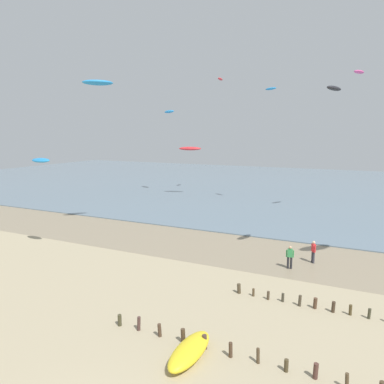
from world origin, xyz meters
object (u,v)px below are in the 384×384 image
at_px(grounded_kite, 190,351).
at_px(person_left_flank, 313,251).
at_px(kite_aloft_4, 41,160).
at_px(kite_aloft_0, 190,149).
at_px(kite_aloft_9, 169,112).
at_px(person_right_flank, 290,256).
at_px(kite_aloft_2, 98,83).
at_px(kite_aloft_10, 220,79).
at_px(kite_aloft_8, 359,72).
at_px(kite_aloft_6, 334,88).
at_px(kite_aloft_1, 271,89).

bearing_deg(grounded_kite, person_left_flank, 168.04).
bearing_deg(grounded_kite, kite_aloft_4, -113.31).
bearing_deg(kite_aloft_0, kite_aloft_9, -20.67).
bearing_deg(person_right_flank, kite_aloft_9, 133.53).
height_order(person_right_flank, kite_aloft_2, kite_aloft_2).
distance_m(kite_aloft_0, kite_aloft_4, 29.02).
bearing_deg(kite_aloft_9, kite_aloft_2, 136.21).
relative_size(person_right_flank, kite_aloft_0, 0.50).
distance_m(kite_aloft_4, kite_aloft_10, 34.09).
height_order(grounded_kite, kite_aloft_8, kite_aloft_8).
relative_size(grounded_kite, kite_aloft_0, 0.96).
xyz_separation_m(kite_aloft_2, kite_aloft_10, (2.30, 25.62, 3.48)).
bearing_deg(person_right_flank, kite_aloft_6, 38.33).
bearing_deg(kite_aloft_9, kite_aloft_8, -158.23).
bearing_deg(kite_aloft_8, kite_aloft_10, 90.08).
relative_size(person_left_flank, kite_aloft_8, 0.86).
bearing_deg(grounded_kite, kite_aloft_8, 171.61).
height_order(grounded_kite, kite_aloft_0, kite_aloft_0).
distance_m(kite_aloft_2, kite_aloft_9, 23.13).
distance_m(kite_aloft_2, kite_aloft_4, 9.57).
xyz_separation_m(person_right_flank, kite_aloft_8, (3.31, 18.72, 15.32)).
bearing_deg(grounded_kite, kite_aloft_0, -153.22).
relative_size(kite_aloft_1, kite_aloft_4, 0.98).
bearing_deg(kite_aloft_6, kite_aloft_1, -137.98).
xyz_separation_m(kite_aloft_2, kite_aloft_4, (-0.38, -6.80, -6.72)).
bearing_deg(kite_aloft_1, kite_aloft_8, -162.93).
height_order(person_left_flank, kite_aloft_10, kite_aloft_10).
bearing_deg(person_left_flank, kite_aloft_4, -161.13).
relative_size(grounded_kite, kite_aloft_6, 1.68).
bearing_deg(kite_aloft_9, person_left_flank, 171.56).
distance_m(kite_aloft_2, kite_aloft_6, 20.56).
bearing_deg(kite_aloft_4, kite_aloft_10, 89.48).
distance_m(person_right_flank, kite_aloft_1, 27.12).
xyz_separation_m(grounded_kite, kite_aloft_6, (4.18, 14.26, 12.42)).
height_order(kite_aloft_4, kite_aloft_6, kite_aloft_6).
height_order(person_left_flank, kite_aloft_6, kite_aloft_6).
distance_m(kite_aloft_4, kite_aloft_8, 33.43).
distance_m(kite_aloft_1, kite_aloft_8, 10.78).
bearing_deg(kite_aloft_2, kite_aloft_0, -129.69).
bearing_deg(person_right_flank, kite_aloft_4, -165.31).
bearing_deg(kite_aloft_0, person_right_flank, 113.69).
bearing_deg(kite_aloft_10, kite_aloft_8, -126.17).
height_order(kite_aloft_0, kite_aloft_8, kite_aloft_8).
height_order(kite_aloft_4, kite_aloft_9, kite_aloft_9).
relative_size(kite_aloft_2, kite_aloft_9, 1.03).
distance_m(person_right_flank, kite_aloft_0, 31.67).
bearing_deg(kite_aloft_6, kite_aloft_10, -127.07).
bearing_deg(kite_aloft_4, kite_aloft_6, 21.78).
height_order(kite_aloft_2, kite_aloft_10, kite_aloft_10).
height_order(person_right_flank, grounded_kite, person_right_flank).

